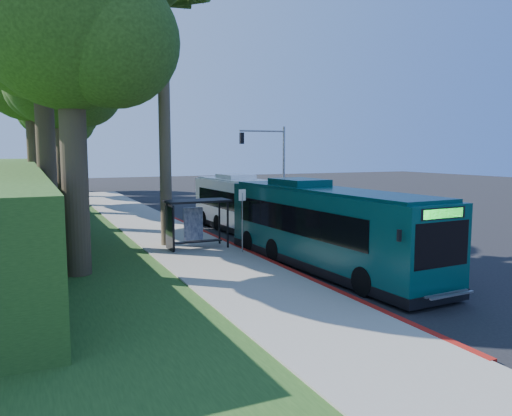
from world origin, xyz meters
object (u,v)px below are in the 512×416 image
bus_shelter (192,215)px  white_bus (248,205)px  pickup (256,204)px  teal_bus (324,226)px

bus_shelter → white_bus: white_bus is taller
bus_shelter → white_bus: 5.78m
white_bus → pickup: 9.74m
bus_shelter → teal_bus: teal_bus is taller
bus_shelter → white_bus: bearing=36.4°
teal_bus → pickup: (5.22, 18.14, -1.01)m
bus_shelter → white_bus: size_ratio=0.27×
white_bus → teal_bus: 9.57m
bus_shelter → pickup: 15.14m
bus_shelter → teal_bus: bearing=-57.4°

